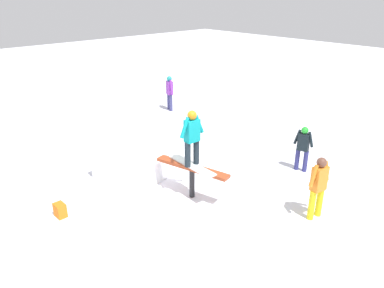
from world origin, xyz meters
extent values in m
plane|color=white|center=(0.00, 0.00, 0.00)|extent=(60.00, 60.00, 0.00)
cylinder|color=black|center=(0.00, 0.00, 0.40)|extent=(0.14, 0.14, 0.80)
cube|color=#A53F1E|center=(0.00, 0.00, 0.84)|extent=(2.08, 0.73, 0.08)
cube|color=white|center=(-2.01, -0.46, 0.37)|extent=(2.09, 1.86, 0.73)
cube|color=white|center=(0.00, 0.00, 0.90)|extent=(1.57, 0.37, 0.03)
cylinder|color=#1B252E|center=(-0.01, -0.14, 1.24)|extent=(0.15, 0.15, 0.64)
cylinder|color=#1B252E|center=(0.01, 0.14, 1.24)|extent=(0.15, 0.15, 0.64)
cube|color=#0C9399|center=(0.00, 0.00, 1.84)|extent=(0.24, 0.37, 0.56)
cylinder|color=#0C9399|center=(-0.01, -0.22, 1.96)|extent=(0.10, 0.29, 0.51)
cylinder|color=#0C9399|center=(0.01, 0.22, 1.96)|extent=(0.10, 0.29, 0.51)
sphere|color=orange|center=(0.00, 0.00, 2.23)|extent=(0.23, 0.23, 0.23)
cylinder|color=yellow|center=(2.67, 1.63, 0.37)|extent=(0.15, 0.15, 0.74)
cylinder|color=yellow|center=(2.63, 1.35, 0.37)|extent=(0.15, 0.15, 0.74)
cube|color=orange|center=(2.65, 1.49, 1.03)|extent=(0.27, 0.38, 0.58)
cylinder|color=orange|center=(2.68, 1.71, 1.16)|extent=(0.12, 0.23, 0.52)
cylinder|color=orange|center=(2.62, 1.27, 1.16)|extent=(0.12, 0.23, 0.52)
sphere|color=brown|center=(2.65, 1.49, 1.43)|extent=(0.23, 0.23, 0.23)
cylinder|color=#3D3F76|center=(-6.02, 4.29, 0.36)|extent=(0.14, 0.14, 0.72)
cylinder|color=#3D3F76|center=(-6.27, 4.38, 0.36)|extent=(0.14, 0.14, 0.72)
cube|color=purple|center=(-6.15, 4.34, 1.00)|extent=(0.40, 0.32, 0.57)
cylinder|color=purple|center=(-5.94, 4.26, 1.13)|extent=(0.23, 0.16, 0.51)
cylinder|color=purple|center=(-6.35, 4.41, 1.13)|extent=(0.23, 0.16, 0.51)
sphere|color=teal|center=(-6.15, 4.34, 1.40)|extent=(0.22, 0.22, 0.22)
cylinder|color=navy|center=(0.95, 3.37, 0.33)|extent=(0.13, 0.13, 0.65)
cylinder|color=navy|center=(1.19, 3.43, 0.33)|extent=(0.13, 0.13, 0.65)
cube|color=black|center=(1.07, 3.40, 0.91)|extent=(0.35, 0.27, 0.52)
cylinder|color=black|center=(0.88, 3.35, 1.03)|extent=(0.21, 0.13, 0.46)
cylinder|color=black|center=(1.26, 3.45, 1.03)|extent=(0.21, 0.13, 0.46)
sphere|color=green|center=(1.07, 3.40, 1.27)|extent=(0.20, 0.20, 0.20)
cube|color=orange|center=(-1.44, -2.92, 0.17)|extent=(0.30, 0.22, 0.34)
camera|label=1|loc=(6.22, -5.73, 5.04)|focal=35.00mm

